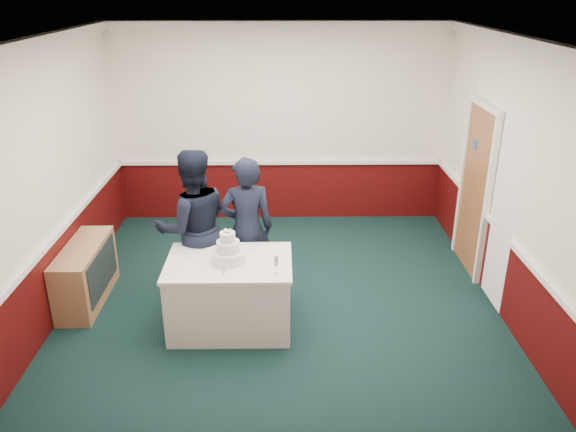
{
  "coord_description": "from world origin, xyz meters",
  "views": [
    {
      "loc": [
        0.01,
        -5.83,
        3.5
      ],
      "look_at": [
        0.08,
        -0.1,
        1.1
      ],
      "focal_mm": 35.0,
      "sensor_mm": 36.0,
      "label": 1
    }
  ],
  "objects_px": {
    "cake_table": "(230,293)",
    "wedding_cake": "(228,252)",
    "champagne_flute": "(276,261)",
    "person_woman": "(247,229)",
    "sideboard": "(86,274)",
    "person_man": "(193,227)",
    "cake_knife": "(224,270)"
  },
  "relations": [
    {
      "from": "cake_table",
      "to": "wedding_cake",
      "type": "height_order",
      "value": "wedding_cake"
    },
    {
      "from": "champagne_flute",
      "to": "person_woman",
      "type": "xyz_separation_m",
      "value": [
        -0.35,
        0.93,
        -0.06
      ]
    },
    {
      "from": "sideboard",
      "to": "person_man",
      "type": "bearing_deg",
      "value": 2.24
    },
    {
      "from": "sideboard",
      "to": "champagne_flute",
      "type": "height_order",
      "value": "champagne_flute"
    },
    {
      "from": "cake_table",
      "to": "cake_knife",
      "type": "bearing_deg",
      "value": -98.53
    },
    {
      "from": "sideboard",
      "to": "wedding_cake",
      "type": "distance_m",
      "value": 1.9
    },
    {
      "from": "cake_table",
      "to": "champagne_flute",
      "type": "distance_m",
      "value": 0.78
    },
    {
      "from": "person_man",
      "to": "person_woman",
      "type": "height_order",
      "value": "person_man"
    },
    {
      "from": "sideboard",
      "to": "cake_table",
      "type": "bearing_deg",
      "value": -17.6
    },
    {
      "from": "sideboard",
      "to": "person_man",
      "type": "distance_m",
      "value": 1.4
    },
    {
      "from": "sideboard",
      "to": "person_woman",
      "type": "bearing_deg",
      "value": 2.96
    },
    {
      "from": "champagne_flute",
      "to": "person_woman",
      "type": "height_order",
      "value": "person_woman"
    },
    {
      "from": "cake_knife",
      "to": "champagne_flute",
      "type": "relative_size",
      "value": 1.07
    },
    {
      "from": "cake_table",
      "to": "wedding_cake",
      "type": "bearing_deg",
      "value": 90.0
    },
    {
      "from": "wedding_cake",
      "to": "person_man",
      "type": "xyz_separation_m",
      "value": [
        -0.45,
        0.6,
        0.02
      ]
    },
    {
      "from": "sideboard",
      "to": "champagne_flute",
      "type": "bearing_deg",
      "value": -20.38
    },
    {
      "from": "cake_table",
      "to": "wedding_cake",
      "type": "distance_m",
      "value": 0.5
    },
    {
      "from": "cake_knife",
      "to": "champagne_flute",
      "type": "xyz_separation_m",
      "value": [
        0.53,
        -0.08,
        0.14
      ]
    },
    {
      "from": "cake_table",
      "to": "wedding_cake",
      "type": "xyz_separation_m",
      "value": [
        0.0,
        0.0,
        0.5
      ]
    },
    {
      "from": "wedding_cake",
      "to": "person_woman",
      "type": "height_order",
      "value": "person_woman"
    },
    {
      "from": "cake_table",
      "to": "cake_knife",
      "type": "distance_m",
      "value": 0.44
    },
    {
      "from": "wedding_cake",
      "to": "cake_knife",
      "type": "bearing_deg",
      "value": -98.53
    },
    {
      "from": "sideboard",
      "to": "champagne_flute",
      "type": "relative_size",
      "value": 5.85
    },
    {
      "from": "sideboard",
      "to": "champagne_flute",
      "type": "xyz_separation_m",
      "value": [
        2.23,
        -0.83,
        0.58
      ]
    },
    {
      "from": "cake_table",
      "to": "sideboard",
      "type": "bearing_deg",
      "value": 162.4
    },
    {
      "from": "person_woman",
      "to": "cake_table",
      "type": "bearing_deg",
      "value": 66.14
    },
    {
      "from": "person_man",
      "to": "person_woman",
      "type": "relative_size",
      "value": 1.06
    },
    {
      "from": "person_woman",
      "to": "sideboard",
      "type": "bearing_deg",
      "value": -7.48
    },
    {
      "from": "sideboard",
      "to": "person_woman",
      "type": "distance_m",
      "value": 1.96
    },
    {
      "from": "cake_table",
      "to": "person_man",
      "type": "xyz_separation_m",
      "value": [
        -0.45,
        0.6,
        0.52
      ]
    },
    {
      "from": "cake_table",
      "to": "champagne_flute",
      "type": "xyz_separation_m",
      "value": [
        0.5,
        -0.28,
        0.53
      ]
    },
    {
      "from": "wedding_cake",
      "to": "champagne_flute",
      "type": "xyz_separation_m",
      "value": [
        0.5,
        -0.28,
        0.03
      ]
    }
  ]
}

